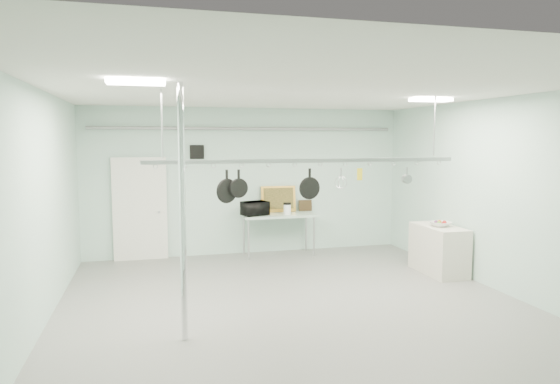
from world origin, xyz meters
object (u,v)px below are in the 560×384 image
object	(u,v)px
fruit_bowl	(441,224)
side_cabinet	(439,250)
pot_rack	(308,159)
skillet_mid	(239,183)
skillet_left	(227,186)
skillet_right	(310,184)
coffee_canister	(287,210)
prep_table	(279,217)
chrome_pole	(183,214)
microwave	(255,208)

from	to	relation	value
fruit_bowl	side_cabinet	bearing A→B (deg)	80.06
fruit_bowl	pot_rack	bearing A→B (deg)	-160.31
side_cabinet	skillet_mid	world-z (taller)	skillet_mid
side_cabinet	skillet_mid	size ratio (longest dim) A/B	2.99
skillet_left	skillet_right	distance (m)	1.24
coffee_canister	skillet_left	xyz separation A→B (m)	(-1.78, -3.17, 0.84)
prep_table	fruit_bowl	world-z (taller)	fruit_bowl
chrome_pole	skillet_mid	bearing A→B (deg)	46.37
skillet_left	skillet_mid	xyz separation A→B (m)	(0.17, 0.00, 0.04)
chrome_pole	side_cabinet	world-z (taller)	chrome_pole
pot_rack	skillet_left	world-z (taller)	pot_rack
chrome_pole	skillet_right	size ratio (longest dim) A/B	7.06
skillet_left	chrome_pole	bearing A→B (deg)	-153.52
microwave	coffee_canister	xyz separation A→B (m)	(0.69, -0.07, -0.04)
side_cabinet	skillet_mid	bearing A→B (deg)	-164.59
prep_table	skillet_left	distance (m)	3.81
prep_table	skillet_mid	xyz separation A→B (m)	(-1.44, -3.30, 1.05)
chrome_pole	skillet_left	distance (m)	1.16
skillet_mid	side_cabinet	bearing A→B (deg)	4.89
prep_table	pot_rack	xyz separation A→B (m)	(-0.40, -3.30, 1.40)
coffee_canister	fruit_bowl	world-z (taller)	coffee_canister
pot_rack	skillet_mid	world-z (taller)	pot_rack
prep_table	skillet_left	size ratio (longest dim) A/B	3.39
prep_table	skillet_left	xyz separation A→B (m)	(-1.61, -3.30, 1.02)
prep_table	pot_rack	world-z (taller)	pot_rack
microwave	fruit_bowl	world-z (taller)	microwave
chrome_pole	prep_table	bearing A→B (deg)	61.29
skillet_left	side_cabinet	bearing A→B (deg)	-11.40
coffee_canister	pot_rack	bearing A→B (deg)	-100.03
pot_rack	prep_table	bearing A→B (deg)	83.09
chrome_pole	skillet_left	xyz separation A→B (m)	(0.69, 0.90, 0.25)
microwave	skillet_left	size ratio (longest dim) A/B	1.14
side_cabinet	coffee_canister	xyz separation A→B (m)	(-2.39, 2.07, 0.56)
skillet_right	skillet_mid	bearing A→B (deg)	172.74
prep_table	coffee_canister	world-z (taller)	coffee_canister
side_cabinet	fruit_bowl	size ratio (longest dim) A/B	3.21
pot_rack	microwave	xyz separation A→B (m)	(-0.13, 3.24, -1.18)
side_cabinet	pot_rack	bearing A→B (deg)	-159.55
pot_rack	coffee_canister	xyz separation A→B (m)	(0.56, 3.17, -1.22)
coffee_canister	skillet_left	world-z (taller)	skillet_left
fruit_bowl	skillet_mid	distance (m)	4.23
chrome_pole	skillet_mid	size ratio (longest dim) A/B	7.97
side_cabinet	pot_rack	size ratio (longest dim) A/B	0.25
coffee_canister	skillet_left	bearing A→B (deg)	-119.22
side_cabinet	microwave	size ratio (longest dim) A/B	2.24
coffee_canister	prep_table	bearing A→B (deg)	141.97
chrome_pole	coffee_canister	distance (m)	4.80
coffee_canister	skillet_mid	world-z (taller)	skillet_mid
fruit_bowl	coffee_canister	bearing A→B (deg)	138.30
coffee_canister	fruit_bowl	bearing A→B (deg)	-41.70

